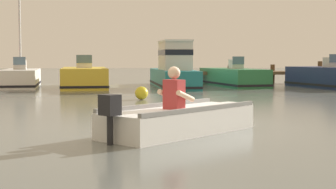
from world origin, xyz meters
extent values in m
plane|color=slate|center=(0.00, 0.00, 0.00)|extent=(120.00, 120.00, 0.00)
cube|color=brown|center=(6.94, 16.48, 0.58)|extent=(11.20, 1.50, 0.16)
cylinder|color=#4D3924|center=(1.74, 15.78, 0.58)|extent=(0.24, 0.24, 1.16)
cylinder|color=#4D3924|center=(4.34, 15.78, 0.48)|extent=(0.24, 0.24, 0.96)
cylinder|color=#4D3924|center=(6.94, 17.18, 0.50)|extent=(0.24, 0.24, 1.00)
cylinder|color=#4D3924|center=(9.54, 17.18, 0.58)|extent=(0.24, 0.24, 1.17)
cube|color=white|center=(0.09, -0.62, 0.22)|extent=(3.00, 2.94, 0.44)
cube|color=white|center=(1.34, 0.57, 0.22)|extent=(0.71, 0.71, 0.42)
cube|color=gray|center=(-0.26, -0.25, 0.47)|extent=(2.25, 2.16, 0.08)
cube|color=gray|center=(0.44, -0.99, 0.47)|extent=(2.25, 2.16, 0.08)
cube|color=white|center=(0.02, -0.69, 0.40)|extent=(0.90, 0.92, 0.06)
cylinder|color=black|center=(-1.10, -1.76, 0.27)|extent=(0.14, 0.14, 0.54)
cube|color=black|center=(-1.10, -1.76, 0.62)|extent=(0.37, 0.37, 0.32)
cube|color=#B23333|center=(-0.02, -0.73, 0.70)|extent=(0.39, 0.40, 0.52)
sphere|color=beige|center=(-0.02, -0.73, 1.08)|extent=(0.22, 0.22, 0.22)
cylinder|color=beige|center=(-0.14, -0.53, 0.68)|extent=(0.37, 0.36, 0.23)
cylinder|color=beige|center=(0.17, -0.85, 0.68)|extent=(0.37, 0.36, 0.23)
cube|color=white|center=(-5.77, 14.67, 0.41)|extent=(2.10, 5.00, 0.81)
cube|color=black|center=(-5.77, 14.67, 0.14)|extent=(2.15, 5.05, 0.10)
cube|color=#B2ADA3|center=(-5.72, 14.31, 1.03)|extent=(0.60, 0.56, 0.44)
cube|color=slate|center=(-5.69, 14.05, 1.21)|extent=(0.55, 0.10, 0.36)
cylinder|color=silver|center=(-5.75, 14.55, 2.63)|extent=(0.10, 0.10, 3.64)
cube|color=gold|center=(-2.77, 13.85, 0.45)|extent=(2.38, 5.26, 0.90)
cube|color=black|center=(-2.77, 13.85, 0.16)|extent=(2.43, 5.31, 0.10)
cube|color=silver|center=(-2.74, 13.46, 1.12)|extent=(0.73, 0.56, 0.44)
cube|color=slate|center=(-2.72, 13.20, 1.30)|extent=(0.69, 0.10, 0.36)
cube|color=#1E727A|center=(1.30, 14.06, 0.40)|extent=(1.82, 6.81, 0.80)
cube|color=black|center=(1.30, 14.06, 0.14)|extent=(1.86, 6.85, 0.10)
cube|color=silver|center=(1.32, 13.45, 1.43)|extent=(1.31, 2.89, 1.25)
cube|color=black|center=(1.32, 13.45, 1.59)|extent=(1.34, 2.92, 0.24)
cube|color=white|center=(1.32, 13.45, 2.10)|extent=(1.37, 3.03, 0.08)
cube|color=#287042|center=(4.24, 14.56, 0.42)|extent=(2.55, 5.33, 0.83)
cube|color=black|center=(4.24, 14.56, 0.15)|extent=(2.60, 5.38, 0.10)
cube|color=beige|center=(4.31, 14.19, 1.05)|extent=(0.66, 0.60, 0.44)
cube|color=slate|center=(4.35, 13.93, 1.23)|extent=(0.58, 0.14, 0.36)
cube|color=#19234C|center=(8.20, 12.88, 0.47)|extent=(2.64, 4.67, 0.93)
cube|color=black|center=(8.20, 12.88, 0.16)|extent=(2.68, 4.72, 0.10)
cube|color=beige|center=(8.27, 12.55, 1.15)|extent=(0.69, 0.62, 0.44)
cube|color=slate|center=(8.33, 12.30, 1.33)|extent=(0.58, 0.17, 0.36)
sphere|color=yellow|center=(-0.37, 6.80, 0.21)|extent=(0.43, 0.43, 0.43)
camera|label=1|loc=(-0.84, -9.58, 1.33)|focal=54.59mm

